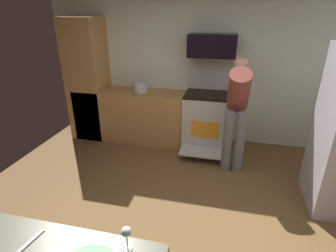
{
  "coord_description": "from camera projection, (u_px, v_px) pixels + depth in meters",
  "views": [
    {
      "loc": [
        0.55,
        -2.25,
        2.19
      ],
      "look_at": [
        -0.04,
        0.3,
        1.05
      ],
      "focal_mm": 28.42,
      "sensor_mm": 36.0,
      "label": 1
    }
  ],
  "objects": [
    {
      "name": "microwave",
      "position": [
        212.0,
        46.0,
        4.11
      ],
      "size": [
        0.74,
        0.38,
        0.34
      ],
      "primitive_type": "cube",
      "color": "black",
      "rests_on": "oven_range"
    },
    {
      "name": "person_cook",
      "position": [
        237.0,
        107.0,
        3.72
      ],
      "size": [
        0.31,
        0.61,
        1.6
      ],
      "color": "slate",
      "rests_on": "ground"
    },
    {
      "name": "cabinet_column",
      "position": [
        88.0,
        80.0,
        4.74
      ],
      "size": [
        0.6,
        0.6,
        2.1
      ],
      "primitive_type": "cube",
      "color": "#B17E48",
      "rests_on": "ground"
    },
    {
      "name": "stock_pot",
      "position": [
        140.0,
        87.0,
        4.56
      ],
      "size": [
        0.25,
        0.25,
        0.18
      ],
      "primitive_type": "cylinder",
      "color": "silver",
      "rests_on": "lower_cabinet_run"
    },
    {
      "name": "wall_back",
      "position": [
        197.0,
        67.0,
        4.57
      ],
      "size": [
        5.2,
        0.12,
        2.6
      ],
      "primitive_type": "cube",
      "color": "silver",
      "rests_on": "ground"
    },
    {
      "name": "knife_chef",
      "position": [
        27.0,
        244.0,
        1.59
      ],
      "size": [
        0.06,
        0.25,
        0.01
      ],
      "primitive_type": "cube",
      "rotation": [
        0.0,
        0.0,
        4.55
      ],
      "color": "#B7BABF",
      "rests_on": "counter_island"
    },
    {
      "name": "wine_glass_near",
      "position": [
        126.0,
        233.0,
        1.52
      ],
      "size": [
        0.06,
        0.06,
        0.16
      ],
      "color": "silver",
      "rests_on": "counter_island"
    },
    {
      "name": "lower_cabinet_run",
      "position": [
        143.0,
        116.0,
        4.77
      ],
      "size": [
        2.4,
        0.6,
        0.9
      ],
      "primitive_type": "cube",
      "color": "#B17E48",
      "rests_on": "ground"
    },
    {
      "name": "oven_range",
      "position": [
        207.0,
        119.0,
        4.5
      ],
      "size": [
        0.76,
        0.99,
        1.52
      ],
      "color": "beige",
      "rests_on": "ground"
    },
    {
      "name": "ground_plane",
      "position": [
        166.0,
        223.0,
        3.0
      ],
      "size": [
        5.2,
        4.8,
        0.02
      ],
      "primitive_type": "cube",
      "color": "brown"
    }
  ]
}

